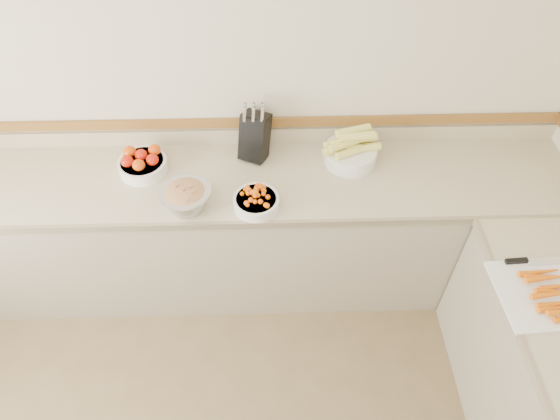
{
  "coord_description": "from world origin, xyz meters",
  "views": [
    {
      "loc": [
        0.3,
        -0.31,
        2.82
      ],
      "look_at": [
        0.35,
        1.35,
        1.0
      ],
      "focal_mm": 32.0,
      "sensor_mm": 36.0,
      "label": 1
    }
  ],
  "objects_px": {
    "cutting_board": "(553,293)",
    "corn_bowl": "(351,151)",
    "knife_block": "(255,135)",
    "rhubarb_bowl": "(186,197)",
    "cherry_tomato_bowl": "(256,201)",
    "tomato_bowl": "(142,163)"
  },
  "relations": [
    {
      "from": "knife_block",
      "to": "corn_bowl",
      "type": "relative_size",
      "value": 1.08
    },
    {
      "from": "knife_block",
      "to": "tomato_bowl",
      "type": "relative_size",
      "value": 1.31
    },
    {
      "from": "tomato_bowl",
      "to": "corn_bowl",
      "type": "bearing_deg",
      "value": 2.37
    },
    {
      "from": "cherry_tomato_bowl",
      "to": "cutting_board",
      "type": "height_order",
      "value": "cherry_tomato_bowl"
    },
    {
      "from": "tomato_bowl",
      "to": "corn_bowl",
      "type": "distance_m",
      "value": 1.16
    },
    {
      "from": "rhubarb_bowl",
      "to": "cutting_board",
      "type": "height_order",
      "value": "rhubarb_bowl"
    },
    {
      "from": "cherry_tomato_bowl",
      "to": "rhubarb_bowl",
      "type": "height_order",
      "value": "rhubarb_bowl"
    },
    {
      "from": "tomato_bowl",
      "to": "cutting_board",
      "type": "bearing_deg",
      "value": -24.04
    },
    {
      "from": "tomato_bowl",
      "to": "rhubarb_bowl",
      "type": "distance_m",
      "value": 0.4
    },
    {
      "from": "cherry_tomato_bowl",
      "to": "corn_bowl",
      "type": "xyz_separation_m",
      "value": [
        0.53,
        0.34,
        0.03
      ]
    },
    {
      "from": "knife_block",
      "to": "cherry_tomato_bowl",
      "type": "relative_size",
      "value": 1.47
    },
    {
      "from": "cutting_board",
      "to": "corn_bowl",
      "type": "bearing_deg",
      "value": 130.94
    },
    {
      "from": "knife_block",
      "to": "rhubarb_bowl",
      "type": "bearing_deg",
      "value": -130.73
    },
    {
      "from": "tomato_bowl",
      "to": "corn_bowl",
      "type": "height_order",
      "value": "corn_bowl"
    },
    {
      "from": "cherry_tomato_bowl",
      "to": "rhubarb_bowl",
      "type": "bearing_deg",
      "value": 179.79
    },
    {
      "from": "knife_block",
      "to": "cherry_tomato_bowl",
      "type": "distance_m",
      "value": 0.42
    },
    {
      "from": "rhubarb_bowl",
      "to": "tomato_bowl",
      "type": "bearing_deg",
      "value": 133.01
    },
    {
      "from": "knife_block",
      "to": "corn_bowl",
      "type": "height_order",
      "value": "knife_block"
    },
    {
      "from": "knife_block",
      "to": "cutting_board",
      "type": "bearing_deg",
      "value": -36.47
    },
    {
      "from": "tomato_bowl",
      "to": "corn_bowl",
      "type": "relative_size",
      "value": 0.82
    },
    {
      "from": "rhubarb_bowl",
      "to": "cherry_tomato_bowl",
      "type": "bearing_deg",
      "value": -0.21
    },
    {
      "from": "rhubarb_bowl",
      "to": "cutting_board",
      "type": "distance_m",
      "value": 1.79
    }
  ]
}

